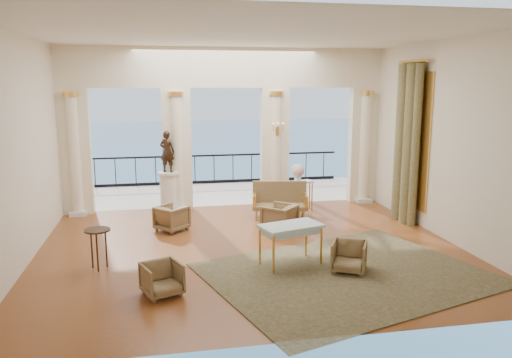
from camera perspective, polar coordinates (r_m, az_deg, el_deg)
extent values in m
plane|color=#4D200B|center=(10.90, -0.58, -7.99)|extent=(9.00, 9.00, 0.00)
plane|color=#EDE0C6|center=(6.54, 5.64, -0.42)|extent=(9.00, 0.00, 9.00)
plane|color=#EDE0C6|center=(10.57, -25.41, 2.90)|extent=(0.00, 8.00, 8.00)
plane|color=#EDE0C6|center=(12.03, 21.06, 4.07)|extent=(0.00, 8.00, 8.00)
plane|color=white|center=(10.35, -0.63, 16.29)|extent=(9.00, 9.00, 0.00)
cube|color=#F8EBCD|center=(14.12, -3.47, 12.59)|extent=(9.00, 0.30, 1.10)
cube|color=#F8EBCD|center=(14.30, -19.91, 2.90)|extent=(0.80, 0.30, 3.40)
cylinder|color=#F8EBCD|center=(14.13, -19.99, 2.40)|extent=(0.28, 0.28, 3.20)
cylinder|color=#E6AD4C|center=(14.00, -20.43, 9.09)|extent=(0.40, 0.40, 0.12)
cube|color=silver|center=(14.42, -19.59, -3.66)|extent=(0.45, 0.45, 0.12)
cube|color=#F8EBCD|center=(14.12, -9.02, 3.33)|extent=(0.80, 0.30, 3.40)
cylinder|color=#F8EBCD|center=(13.96, -8.98, 2.82)|extent=(0.28, 0.28, 3.20)
cylinder|color=#E6AD4C|center=(13.82, -9.18, 9.61)|extent=(0.40, 0.40, 0.12)
cube|color=silver|center=(14.25, -8.79, -3.32)|extent=(0.45, 0.45, 0.12)
cube|color=#F8EBCD|center=(14.48, 2.15, 3.64)|extent=(0.80, 0.30, 3.40)
cylinder|color=#F8EBCD|center=(14.32, 2.30, 3.15)|extent=(0.28, 0.28, 3.20)
cylinder|color=#E6AD4C|center=(14.19, 2.36, 9.77)|extent=(0.40, 0.40, 0.12)
cube|color=silver|center=(14.61, 2.26, -2.84)|extent=(0.45, 0.45, 0.12)
cube|color=#F8EBCD|center=(15.31, 12.06, 3.80)|extent=(0.80, 0.30, 3.40)
cylinder|color=#F8EBCD|center=(15.16, 12.31, 3.34)|extent=(0.28, 0.28, 3.20)
cylinder|color=#E6AD4C|center=(15.04, 12.57, 9.58)|extent=(0.40, 0.40, 0.12)
cube|color=silver|center=(15.43, 12.08, -2.34)|extent=(0.45, 0.45, 0.12)
cube|color=#C2B3A1|center=(16.44, -4.19, -1.70)|extent=(10.00, 3.60, 0.10)
cube|color=black|center=(17.82, -4.84, 2.70)|extent=(9.00, 0.06, 0.06)
cube|color=black|center=(17.98, -4.79, -0.29)|extent=(9.00, 0.06, 0.10)
cylinder|color=black|center=(17.90, -4.81, 1.12)|extent=(0.03, 0.03, 1.00)
cylinder|color=black|center=(17.95, -17.94, 0.65)|extent=(0.03, 0.03, 1.00)
cylinder|color=black|center=(18.77, 7.74, 1.51)|extent=(0.03, 0.03, 1.00)
cylinder|color=#4C3823|center=(17.24, 2.05, 6.14)|extent=(0.20, 0.20, 4.20)
plane|color=teal|center=(70.81, -9.27, 3.02)|extent=(160.00, 160.00, 0.00)
cylinder|color=brown|center=(12.85, 17.77, 3.55)|extent=(0.26, 0.26, 4.00)
cylinder|color=brown|center=(13.23, 16.69, 3.81)|extent=(0.32, 0.32, 4.00)
cylinder|color=brown|center=(13.65, 15.98, 4.05)|extent=(0.26, 0.26, 4.00)
cylinder|color=#E6AD4C|center=(13.19, 17.54, 12.68)|extent=(0.08, 1.40, 0.08)
cube|color=#E6AD4C|center=(13.32, 17.52, 4.24)|extent=(0.04, 1.60, 3.40)
cube|color=#E6AD4C|center=(14.11, 2.45, 5.49)|extent=(0.10, 0.04, 0.25)
cylinder|color=#E6AD4C|center=(14.00, 1.97, 5.86)|extent=(0.02, 0.02, 0.22)
cylinder|color=#E6AD4C|center=(14.03, 2.53, 5.87)|extent=(0.02, 0.02, 0.22)
cylinder|color=#E6AD4C|center=(14.06, 3.09, 5.87)|extent=(0.02, 0.02, 0.22)
cube|color=#32371A|center=(9.66, 10.32, -10.64)|extent=(5.86, 5.14, 0.02)
imported|color=#4E3C23|center=(8.70, -10.71, -10.99)|extent=(0.77, 0.75, 0.62)
imported|color=#4E3C23|center=(9.72, 10.59, -8.54)|extent=(0.83, 0.81, 0.65)
imported|color=#4E3C23|center=(12.08, 2.70, -4.30)|extent=(0.97, 0.97, 0.73)
imported|color=#4E3C23|center=(12.30, -9.59, -4.28)|extent=(0.90, 0.91, 0.68)
cube|color=#4E3C23|center=(13.20, 2.74, -3.17)|extent=(1.53, 0.86, 0.11)
cube|color=#4E3C23|center=(13.39, 2.71, -1.47)|extent=(1.43, 0.37, 0.59)
cube|color=#E6AD4C|center=(13.15, -0.18, -2.36)|extent=(0.20, 0.59, 0.28)
cube|color=#E6AD4C|center=(13.20, 5.67, -2.36)|extent=(0.20, 0.59, 0.28)
cylinder|color=#E6AD4C|center=(13.01, 0.04, -4.22)|extent=(0.05, 0.05, 0.27)
cylinder|color=#E6AD4C|center=(13.06, 5.49, -4.21)|extent=(0.05, 0.05, 0.27)
cylinder|color=#E6AD4C|center=(13.47, 0.06, -3.70)|extent=(0.05, 0.05, 0.27)
cylinder|color=#E6AD4C|center=(13.51, 5.32, -3.70)|extent=(0.05, 0.05, 0.27)
cube|color=#AACCD9|center=(9.79, 4.00, -5.38)|extent=(1.33, 0.97, 0.05)
cylinder|color=#E6AD4C|center=(9.43, 2.01, -8.61)|extent=(0.05, 0.05, 0.76)
cylinder|color=#E6AD4C|center=(9.98, 7.46, -7.58)|extent=(0.05, 0.05, 0.76)
cylinder|color=#E6AD4C|center=(9.87, 0.44, -7.68)|extent=(0.05, 0.05, 0.76)
cylinder|color=#E6AD4C|center=(10.40, 5.74, -6.76)|extent=(0.05, 0.05, 0.76)
cylinder|color=silver|center=(14.08, -9.90, -3.60)|extent=(0.62, 0.62, 0.08)
cylinder|color=silver|center=(13.96, -9.97, -1.50)|extent=(0.45, 0.45, 0.99)
cylinder|color=silver|center=(13.86, -10.04, 0.67)|extent=(0.58, 0.58, 0.06)
imported|color=#312215|center=(13.77, -10.12, 3.10)|extent=(0.48, 0.41, 1.13)
cube|color=silver|center=(13.97, 4.78, -0.36)|extent=(0.93, 0.53, 0.05)
cylinder|color=#E6AD4C|center=(13.78, 3.57, -2.28)|extent=(0.04, 0.04, 0.78)
cylinder|color=#E6AD4C|center=(14.15, 6.37, -1.98)|extent=(0.04, 0.04, 0.78)
cylinder|color=#E6AD4C|center=(13.99, 3.11, -2.07)|extent=(0.04, 0.04, 0.78)
cylinder|color=#E6AD4C|center=(14.35, 5.88, -1.78)|extent=(0.04, 0.04, 0.78)
cylinder|color=white|center=(13.95, 4.79, 0.21)|extent=(0.19, 0.19, 0.23)
sphere|color=#D4939B|center=(13.91, 4.80, 0.99)|extent=(0.37, 0.37, 0.37)
cylinder|color=black|center=(10.02, -17.69, -5.59)|extent=(0.49, 0.49, 0.03)
cylinder|color=black|center=(10.19, -16.75, -7.59)|extent=(0.03, 0.03, 0.76)
cylinder|color=black|center=(10.23, -18.25, -7.60)|extent=(0.03, 0.03, 0.76)
cylinder|color=black|center=(9.99, -17.69, -8.01)|extent=(0.03, 0.03, 0.76)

